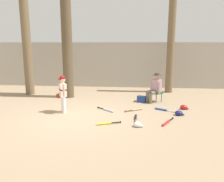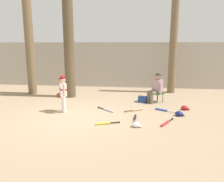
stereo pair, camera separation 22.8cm
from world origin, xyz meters
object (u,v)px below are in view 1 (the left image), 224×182
object	(u,v)px
bat_wood_tan	(136,110)
batting_helmet_red	(184,107)
tree_far_left	(26,33)
seated_spectator	(155,87)
bat_black_composite	(136,118)
handbag_beside_stool	(141,99)
tree_near_player	(67,43)
batting_helmet_white	(138,124)
folding_stool	(156,93)
bat_yellow_trainer	(106,123)
bat_blue_youth	(162,110)
batting_helmet_navy	(179,113)
tree_behind_spectator	(171,42)
bat_red_barrel	(167,123)
young_ballplayer	(63,92)
bat_aluminum_silver	(107,110)

from	to	relation	value
bat_wood_tan	batting_helmet_red	bearing A→B (deg)	10.83
tree_far_left	seated_spectator	bearing A→B (deg)	-9.81
tree_far_left	bat_black_composite	world-z (taller)	tree_far_left
handbag_beside_stool	tree_near_player	bearing A→B (deg)	168.65
tree_far_left	batting_helmet_white	world-z (taller)	tree_far_left
folding_stool	bat_yellow_trainer	distance (m)	3.40
tree_far_left	bat_wood_tan	size ratio (longest dim) A/B	9.74
seated_spectator	tree_far_left	distance (m)	6.27
bat_blue_youth	bat_wood_tan	size ratio (longest dim) A/B	1.07
tree_near_player	bat_yellow_trainer	size ratio (longest dim) A/B	7.61
bat_black_composite	bat_yellow_trainer	world-z (taller)	same
bat_wood_tan	batting_helmet_white	xyz separation A→B (m)	(0.03, -1.62, 0.04)
tree_far_left	tree_near_player	bearing A→B (deg)	-12.06
bat_wood_tan	handbag_beside_stool	bearing A→B (deg)	78.64
tree_near_player	bat_wood_tan	distance (m)	4.23
batting_helmet_red	batting_helmet_navy	xyz separation A→B (m)	(-0.32, -0.75, 0.00)
bat_yellow_trainer	handbag_beside_stool	bearing A→B (deg)	67.36
tree_far_left	bat_wood_tan	bearing A→B (deg)	-24.83
tree_behind_spectator	tree_near_player	bearing A→B (deg)	-162.29
bat_red_barrel	bat_yellow_trainer	xyz separation A→B (m)	(-1.81, -0.23, 0.00)
seated_spectator	bat_blue_youth	bearing A→B (deg)	-81.49
young_ballplayer	batting_helmet_white	bearing A→B (deg)	-24.90
batting_helmet_navy	seated_spectator	bearing A→B (deg)	110.79
tree_near_player	batting_helmet_red	xyz separation A→B (m)	(4.75, -1.54, -2.31)
folding_stool	batting_helmet_navy	bearing A→B (deg)	-72.09
bat_aluminum_silver	bat_wood_tan	distance (m)	1.02
tree_near_player	batting_helmet_white	xyz separation A→B (m)	(3.01, -3.50, -2.31)
folding_stool	bat_blue_youth	bearing A→B (deg)	-85.39
tree_behind_spectator	handbag_beside_stool	bearing A→B (deg)	-123.75
tree_far_left	bat_aluminum_silver	bearing A→B (deg)	-31.43
bat_red_barrel	batting_helmet_red	xyz separation A→B (m)	(0.85, 1.61, 0.04)
tree_far_left	batting_helmet_red	world-z (taller)	tree_far_left
bat_red_barrel	batting_helmet_red	bearing A→B (deg)	62.28
batting_helmet_red	bat_blue_youth	bearing A→B (deg)	-163.93
seated_spectator	bat_wood_tan	world-z (taller)	seated_spectator
bat_black_composite	batting_helmet_navy	xyz separation A→B (m)	(1.46, 0.49, 0.04)
bat_black_composite	bat_red_barrel	size ratio (longest dim) A/B	0.99
young_ballplayer	batting_helmet_white	xyz separation A→B (m)	(2.57, -1.19, -0.68)
tree_behind_spectator	bat_wood_tan	distance (m)	4.46
handbag_beside_stool	bat_yellow_trainer	distance (m)	2.98
seated_spectator	batting_helmet_white	distance (m)	3.08
handbag_beside_stool	bat_blue_youth	world-z (taller)	handbag_beside_stool
seated_spectator	handbag_beside_stool	world-z (taller)	seated_spectator
tree_behind_spectator	bat_aluminum_silver	xyz separation A→B (m)	(-2.69, -3.49, -2.40)
batting_helmet_white	bat_aluminum_silver	bearing A→B (deg)	125.00
bat_black_composite	batting_helmet_white	distance (m)	0.72
bat_black_composite	bat_blue_youth	xyz separation A→B (m)	(0.98, 1.01, -0.00)
batting_helmet_navy	batting_helmet_white	bearing A→B (deg)	-139.39
seated_spectator	handbag_beside_stool	xyz separation A→B (m)	(-0.54, -0.08, -0.51)
bat_black_composite	bat_blue_youth	size ratio (longest dim) A/B	1.04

